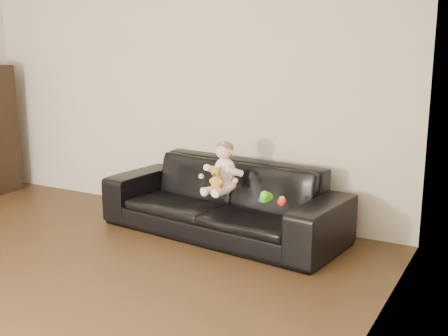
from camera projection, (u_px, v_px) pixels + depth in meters
The scene contains 8 objects.
wall_back at pixel (177, 87), 5.80m from camera, with size 5.00×5.00×0.00m, color beige.
wall_right at pixel (318, 156), 2.27m from camera, with size 5.50×5.50×0.00m, color beige.
sofa at pixel (223, 199), 5.20m from camera, with size 2.28×0.89×0.67m, color black.
baby at pixel (223, 170), 4.99m from camera, with size 0.35×0.42×0.46m.
teddy_bear at pixel (217, 179), 4.87m from camera, with size 0.13×0.13×0.21m.
toy_green at pixel (266, 198), 4.68m from camera, with size 0.11×0.14×0.09m, color #4AC717.
toy_rattle at pixel (282, 202), 4.58m from camera, with size 0.08×0.08×0.08m, color red.
toy_blue_disc at pixel (265, 200), 4.74m from camera, with size 0.11×0.11×0.02m, color blue.
Camera 1 is at (3.23, -2.14, 1.75)m, focal length 45.00 mm.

